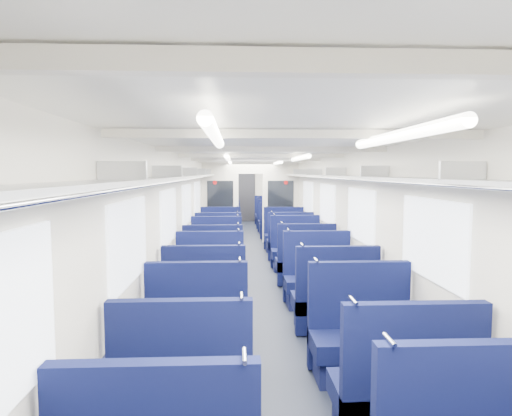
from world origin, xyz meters
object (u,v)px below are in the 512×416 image
seat_6 (196,341)px  seat_13 (305,265)px  seat_14 (216,255)px  seat_19 (284,237)px  seat_24 (225,219)px  seat_16 (218,245)px  seat_17 (290,245)px  bulkhead (250,200)px  seat_5 (405,398)px  seat_4 (184,394)px  seat_27 (268,216)px  seat_21 (277,227)px  seat_22 (224,223)px  seat_15 (296,253)px  end_door (246,197)px  seat_7 (362,341)px  seat_9 (334,304)px  seat_25 (271,219)px  seat_12 (213,267)px  seat_26 (225,216)px  seat_10 (210,283)px  seat_20 (223,227)px  seat_11 (318,282)px  seat_23 (273,223)px  seat_8 (205,303)px  seat_18 (221,237)px

seat_6 → seat_13: 3.87m
seat_14 → seat_19: same height
seat_24 → seat_16: bearing=-90.0°
seat_13 → seat_17: (0.00, 2.23, 0.00)m
bulkhead → seat_5: 9.60m
bulkhead → seat_13: bulkhead is taller
seat_4 → seat_6: bearing=90.0°
seat_19 → seat_13: bearing=-90.0°
seat_5 → seat_27: size_ratio=1.00×
seat_21 → seat_22: 1.95m
seat_15 → seat_21: size_ratio=1.00×
end_door → seat_7: bearing=-86.6°
seat_16 → seat_21: size_ratio=1.00×
seat_9 → seat_25: bearing=90.0°
seat_12 → seat_26: size_ratio=1.00×
seat_9 → seat_27: same height
bulkhead → seat_10: (-0.83, -6.04, -0.87)m
seat_5 → seat_7: same height
seat_13 → seat_20: size_ratio=1.00×
seat_15 → seat_17: (0.00, 1.01, 0.00)m
seat_24 → seat_10: bearing=-90.0°
seat_11 → seat_23: (0.00, 7.93, 0.00)m
seat_4 → seat_27: bearing=83.0°
seat_8 → seat_23: size_ratio=1.00×
seat_4 → seat_7: same height
seat_22 → seat_25: 2.11m
end_door → seat_16: (-0.83, -8.10, -0.64)m
seat_15 → seat_23: size_ratio=1.00×
seat_26 → seat_18: bearing=-90.0°
seat_6 → seat_16: (0.00, 5.70, 0.00)m
seat_10 → seat_25: 9.19m
seat_9 → seat_13: same height
seat_10 → seat_15: size_ratio=1.00×
seat_13 → seat_15: same height
seat_7 → seat_25: (0.00, 11.41, 0.00)m
seat_8 → seat_19: bearing=73.6°
seat_19 → seat_9: bearing=-90.0°
seat_12 → seat_16: bearing=90.0°
bulkhead → seat_20: size_ratio=2.40×
seat_15 → seat_5: bearing=-90.0°
end_door → seat_12: bearing=-94.6°
seat_9 → seat_23: (0.00, 9.04, 0.00)m
seat_10 → seat_26: 10.10m
seat_4 → seat_15: same height
seat_23 → seat_27: 2.27m
seat_5 → seat_9: 2.33m
seat_9 → seat_10: bearing=145.2°
seat_22 → seat_25: (1.66, 1.31, 0.00)m
seat_21 → seat_27: 3.46m
seat_7 → seat_21: (0.00, 9.08, 0.00)m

